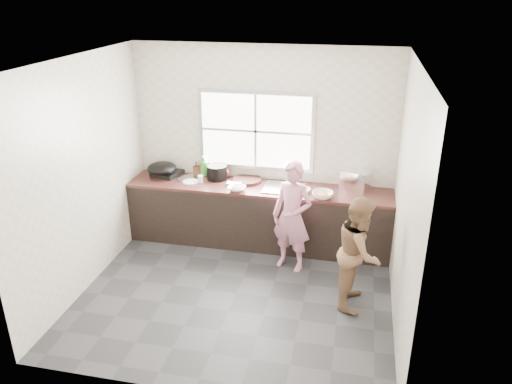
% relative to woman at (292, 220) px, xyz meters
% --- Properties ---
extents(floor, '(3.60, 3.20, 0.01)m').
position_rel_woman_xyz_m(floor, '(-0.54, -0.74, -0.67)').
color(floor, '#2B2B2E').
rests_on(floor, ground).
extents(ceiling, '(3.60, 3.20, 0.01)m').
position_rel_woman_xyz_m(ceiling, '(-0.54, -0.74, 2.04)').
color(ceiling, silver).
rests_on(ceiling, wall_back).
extents(wall_back, '(3.60, 0.01, 2.70)m').
position_rel_woman_xyz_m(wall_back, '(-0.54, 0.87, 0.68)').
color(wall_back, beige).
rests_on(wall_back, ground).
extents(wall_left, '(0.01, 3.20, 2.70)m').
position_rel_woman_xyz_m(wall_left, '(-2.35, -0.74, 0.68)').
color(wall_left, beige).
rests_on(wall_left, ground).
extents(wall_right, '(0.01, 3.20, 2.70)m').
position_rel_woman_xyz_m(wall_right, '(1.26, -0.74, 0.68)').
color(wall_right, beige).
rests_on(wall_right, ground).
extents(wall_front, '(3.60, 0.01, 2.70)m').
position_rel_woman_xyz_m(wall_front, '(-0.54, -2.34, 0.68)').
color(wall_front, silver).
rests_on(wall_front, ground).
extents(cabinet, '(3.60, 0.62, 0.82)m').
position_rel_woman_xyz_m(cabinet, '(-0.54, 0.55, -0.26)').
color(cabinet, black).
rests_on(cabinet, floor).
extents(countertop, '(3.60, 0.64, 0.04)m').
position_rel_woman_xyz_m(countertop, '(-0.54, 0.55, 0.17)').
color(countertop, '#3C1E18').
rests_on(countertop, cabinet).
extents(sink, '(0.55, 0.45, 0.02)m').
position_rel_woman_xyz_m(sink, '(-0.19, 0.55, 0.20)').
color(sink, silver).
rests_on(sink, countertop).
extents(faucet, '(0.02, 0.02, 0.30)m').
position_rel_woman_xyz_m(faucet, '(-0.19, 0.75, 0.34)').
color(faucet, silver).
rests_on(faucet, countertop).
extents(window_frame, '(1.60, 0.05, 1.10)m').
position_rel_woman_xyz_m(window_frame, '(-0.64, 0.85, 0.88)').
color(window_frame, '#9EA0A5').
rests_on(window_frame, wall_back).
extents(window_glazing, '(1.50, 0.01, 1.00)m').
position_rel_woman_xyz_m(window_glazing, '(-0.64, 0.83, 0.88)').
color(window_glazing, white).
rests_on(window_glazing, window_frame).
extents(woman, '(0.57, 0.46, 1.34)m').
position_rel_woman_xyz_m(woman, '(0.00, 0.00, 0.00)').
color(woman, pink).
rests_on(woman, floor).
extents(person_side, '(0.55, 0.68, 1.31)m').
position_rel_woman_xyz_m(person_side, '(0.84, -0.61, -0.02)').
color(person_side, brown).
rests_on(person_side, floor).
extents(cutting_board, '(0.41, 0.41, 0.04)m').
position_rel_woman_xyz_m(cutting_board, '(-0.73, 0.71, 0.21)').
color(cutting_board, black).
rests_on(cutting_board, countertop).
extents(cleaver, '(0.21, 0.11, 0.01)m').
position_rel_woman_xyz_m(cleaver, '(-0.88, 0.50, 0.23)').
color(cleaver, silver).
rests_on(cleaver, cutting_board).
extents(bowl_mince, '(0.27, 0.27, 0.06)m').
position_rel_woman_xyz_m(bowl_mince, '(-0.80, 0.35, 0.22)').
color(bowl_mince, white).
rests_on(bowl_mince, countertop).
extents(bowl_crabs, '(0.28, 0.28, 0.07)m').
position_rel_woman_xyz_m(bowl_crabs, '(0.34, 0.34, 0.23)').
color(bowl_crabs, white).
rests_on(bowl_crabs, countertop).
extents(bowl_held, '(0.27, 0.27, 0.06)m').
position_rel_woman_xyz_m(bowl_held, '(0.09, 0.49, 0.22)').
color(bowl_held, white).
rests_on(bowl_held, countertop).
extents(black_pot, '(0.34, 0.34, 0.20)m').
position_rel_woman_xyz_m(black_pot, '(-1.17, 0.70, 0.29)').
color(black_pot, black).
rests_on(black_pot, countertop).
extents(plate_food, '(0.24, 0.24, 0.02)m').
position_rel_woman_xyz_m(plate_food, '(-1.49, 0.50, 0.20)').
color(plate_food, silver).
rests_on(plate_food, countertop).
extents(bottle_green, '(0.13, 0.13, 0.31)m').
position_rel_woman_xyz_m(bottle_green, '(-1.38, 0.78, 0.34)').
color(bottle_green, '#377A28').
rests_on(bottle_green, countertop).
extents(bottle_brown_tall, '(0.11, 0.11, 0.18)m').
position_rel_woman_xyz_m(bottle_brown_tall, '(-1.50, 0.78, 0.28)').
color(bottle_brown_tall, '#482512').
rests_on(bottle_brown_tall, countertop).
extents(bottle_brown_short, '(0.18, 0.18, 0.18)m').
position_rel_woman_xyz_m(bottle_brown_short, '(-1.08, 0.78, 0.28)').
color(bottle_brown_short, '#4C1C13').
rests_on(bottle_brown_short, countertop).
extents(glass_jar, '(0.09, 0.09, 0.10)m').
position_rel_woman_xyz_m(glass_jar, '(-1.36, 0.53, 0.24)').
color(glass_jar, white).
rests_on(glass_jar, countertop).
extents(burner, '(0.44, 0.44, 0.05)m').
position_rel_woman_xyz_m(burner, '(-1.92, 0.72, 0.22)').
color(burner, black).
rests_on(burner, countertop).
extents(wok, '(0.46, 0.46, 0.16)m').
position_rel_woman_xyz_m(wok, '(-1.95, 0.61, 0.33)').
color(wok, black).
rests_on(wok, burner).
extents(dish_rack, '(0.42, 0.36, 0.26)m').
position_rel_woman_xyz_m(dish_rack, '(0.74, 0.73, 0.32)').
color(dish_rack, white).
rests_on(dish_rack, countertop).
extents(pot_lid_left, '(0.37, 0.37, 0.01)m').
position_rel_woman_xyz_m(pot_lid_left, '(-1.59, 0.61, 0.20)').
color(pot_lid_left, '#B0B1B7').
rests_on(pot_lid_left, countertop).
extents(pot_lid_right, '(0.37, 0.37, 0.01)m').
position_rel_woman_xyz_m(pot_lid_right, '(-1.51, 0.68, 0.20)').
color(pot_lid_right, silver).
rests_on(pot_lid_right, countertop).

